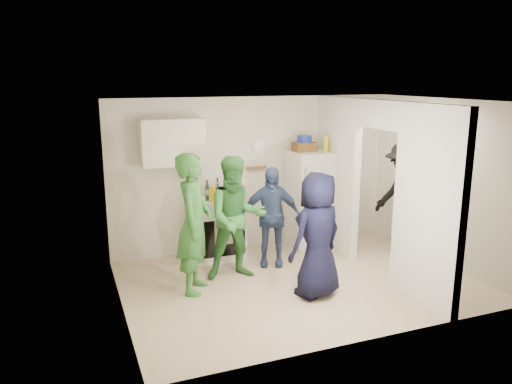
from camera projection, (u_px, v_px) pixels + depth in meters
floor at (299, 282)px, 6.99m from camera, size 4.80×4.80×0.00m
wall_back at (255, 173)px, 8.25m from camera, size 4.80×0.00×4.80m
wall_front at (373, 231)px, 5.17m from camera, size 4.80×0.00×4.80m
wall_left at (117, 212)px, 5.86m from camera, size 0.00×3.40×3.40m
wall_right at (443, 182)px, 7.56m from camera, size 0.00×3.40×3.40m
ceiling at (303, 101)px, 6.43m from camera, size 4.80×4.80×0.00m
partition_pier_back at (337, 174)px, 8.13m from camera, size 0.12×1.20×2.50m
partition_pier_front at (428, 206)px, 6.14m from camera, size 0.12×1.20×2.50m
partition_header at (380, 114)px, 6.90m from camera, size 0.12×1.00×0.40m
stove at (217, 228)px, 7.85m from camera, size 0.81×0.68×0.97m
upper_cabinet at (172, 142)px, 7.46m from camera, size 0.95×0.34×0.70m
fridge at (310, 199)px, 8.32m from camera, size 0.67×0.65×1.62m
wicker_basket at (304, 147)px, 8.13m from camera, size 0.35×0.25×0.15m
blue_bowl at (304, 139)px, 8.10m from camera, size 0.24×0.24×0.11m
yellow_cup_stack_top at (326, 144)px, 8.10m from camera, size 0.09×0.09×0.25m
wall_clock at (258, 146)px, 8.15m from camera, size 0.22×0.02×0.22m
spice_shelf at (256, 168)px, 8.19m from camera, size 0.35×0.08×0.03m
nook_window at (435, 154)px, 7.64m from camera, size 0.03×0.70×0.80m
nook_window_frame at (434, 154)px, 7.64m from camera, size 0.04×0.76×0.86m
nook_valance at (435, 131)px, 7.55m from camera, size 0.04×0.82×0.18m
yellow_cup_stack_stove at (212, 194)px, 7.47m from camera, size 0.09×0.09×0.25m
red_cup at (233, 196)px, 7.62m from camera, size 0.09×0.09×0.12m
person_green_left at (194, 224)px, 6.51m from camera, size 0.70×0.81×1.87m
person_green_center at (236, 218)px, 6.98m from camera, size 0.92×0.76×1.75m
person_denim at (271, 216)px, 7.48m from camera, size 0.97×0.69×1.52m
person_navy at (317, 235)px, 6.39m from camera, size 0.93×0.75×1.65m
person_nook at (405, 199)px, 7.93m from camera, size 0.82×1.26×1.83m
bottle_a at (197, 188)px, 7.71m from camera, size 0.06×0.06×0.32m
bottle_b at (207, 190)px, 7.57m from camera, size 0.06×0.06×0.32m
bottle_c at (208, 189)px, 7.83m from camera, size 0.07×0.07×0.24m
bottle_d at (218, 191)px, 7.66m from camera, size 0.06×0.06×0.24m
bottle_e at (218, 187)px, 7.90m from camera, size 0.07×0.07×0.29m
bottle_f at (225, 187)px, 7.80m from camera, size 0.07×0.07×0.32m
bottle_g at (229, 185)px, 7.94m from camera, size 0.07×0.07×0.32m
bottle_h at (198, 192)px, 7.49m from camera, size 0.06×0.06×0.30m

